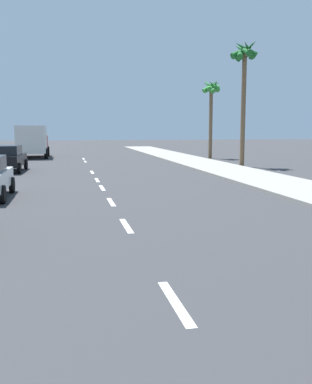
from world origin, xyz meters
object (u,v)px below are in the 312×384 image
object	(u,v)px
palm_tree_far	(245,64)
palm_tree_distant	(211,94)
parked_car_black	(7,158)
delivery_truck	(32,141)

from	to	relation	value
palm_tree_far	palm_tree_distant	world-z (taller)	palm_tree_far
palm_tree_far	parked_car_black	bearing A→B (deg)	-178.14
delivery_truck	parked_car_black	bearing A→B (deg)	-92.63
parked_car_black	palm_tree_distant	distance (m)	18.63
parked_car_black	palm_tree_distant	xyz separation A→B (m)	(15.66, 8.96, 4.62)
parked_car_black	palm_tree_distant	size ratio (longest dim) A/B	0.63
parked_car_black	palm_tree_far	world-z (taller)	palm_tree_far
delivery_truck	palm_tree_distant	world-z (taller)	palm_tree_distant
delivery_truck	palm_tree_far	size ratio (longest dim) A/B	0.74
parked_car_black	delivery_truck	world-z (taller)	delivery_truck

